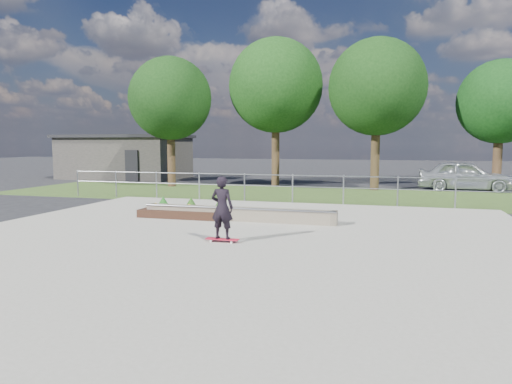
% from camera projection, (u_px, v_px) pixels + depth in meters
% --- Properties ---
extents(ground, '(120.00, 120.00, 0.00)m').
position_uv_depth(ground, '(231.00, 243.00, 11.01)').
color(ground, black).
rests_on(ground, ground).
extents(grass_verge, '(30.00, 8.00, 0.02)m').
position_uv_depth(grass_verge, '(307.00, 194.00, 21.52)').
color(grass_verge, '#30491D').
rests_on(grass_verge, ground).
extents(concrete_slab, '(15.00, 15.00, 0.06)m').
position_uv_depth(concrete_slab, '(231.00, 242.00, 11.00)').
color(concrete_slab, gray).
rests_on(concrete_slab, ground).
extents(fence, '(20.06, 0.06, 1.20)m').
position_uv_depth(fence, '(293.00, 185.00, 18.10)').
color(fence, gray).
rests_on(fence, ground).
extents(building, '(8.40, 5.40, 3.00)m').
position_uv_depth(building, '(126.00, 156.00, 31.87)').
color(building, '#32302D').
rests_on(building, ground).
extents(tree_far_left, '(4.55, 4.55, 7.15)m').
position_uv_depth(tree_far_left, '(170.00, 99.00, 25.11)').
color(tree_far_left, '#352315').
rests_on(tree_far_left, ground).
extents(tree_mid_left, '(5.25, 5.25, 8.25)m').
position_uv_depth(tree_mid_left, '(276.00, 86.00, 25.44)').
color(tree_mid_left, '#352415').
rests_on(tree_mid_left, ground).
extents(tree_mid_right, '(4.90, 4.90, 7.70)m').
position_uv_depth(tree_mid_right, '(377.00, 87.00, 23.02)').
color(tree_mid_right, '#332414').
rests_on(tree_mid_right, ground).
extents(tree_far_right, '(4.20, 4.20, 6.60)m').
position_uv_depth(tree_far_right, '(500.00, 102.00, 22.90)').
color(tree_far_right, '#352315').
rests_on(tree_far_right, ground).
extents(grind_ledge, '(6.00, 0.44, 0.43)m').
position_uv_depth(grind_ledge, '(238.00, 214.00, 13.90)').
color(grind_ledge, '#665B4B').
rests_on(grind_ledge, concrete_slab).
extents(planter_bed, '(3.00, 1.20, 0.61)m').
position_uv_depth(planter_bed, '(189.00, 211.00, 14.65)').
color(planter_bed, black).
rests_on(planter_bed, concrete_slab).
extents(skateboarder, '(0.80, 0.38, 1.58)m').
position_uv_depth(skateboarder, '(222.00, 208.00, 10.78)').
color(skateboarder, silver).
rests_on(skateboarder, concrete_slab).
extents(parked_car, '(4.61, 2.01, 1.55)m').
position_uv_depth(parked_car, '(464.00, 176.00, 23.21)').
color(parked_car, '#A8ACB1').
rests_on(parked_car, ground).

